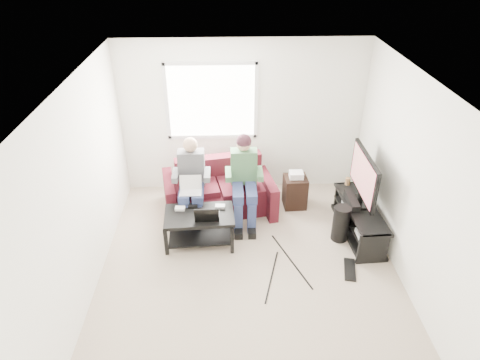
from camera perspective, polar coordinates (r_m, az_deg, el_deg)
name	(u,v)px	position (r m, az deg, el deg)	size (l,w,h in m)	color
floor	(249,272)	(5.92, 1.20, -12.13)	(4.50, 4.50, 0.00)	tan
ceiling	(252,85)	(4.57, 1.56, 12.51)	(4.50, 4.50, 0.00)	white
wall_back	(242,118)	(7.13, 0.32, 8.26)	(4.50, 4.50, 0.00)	white
wall_front	(267,351)	(3.44, 3.63, -21.81)	(4.50, 4.50, 0.00)	white
wall_left	(82,194)	(5.40, -20.36, -1.75)	(4.50, 4.50, 0.00)	white
wall_right	(414,187)	(5.60, 22.24, -0.93)	(4.50, 4.50, 0.00)	white
window	(211,102)	(7.00, -3.83, 10.40)	(1.48, 0.04, 1.28)	white
sofa	(219,192)	(6.96, -2.86, -1.59)	(1.88, 1.07, 0.81)	#4A121D
person_left	(191,179)	(6.51, -6.49, 0.11)	(0.40, 0.71, 1.33)	navy
person_right	(244,174)	(6.48, 0.55, 0.78)	(0.40, 0.71, 1.38)	navy
laptop_silver	(191,189)	(6.33, -6.61, -1.17)	(0.32, 0.22, 0.24)	silver
coffee_table	(200,221)	(6.22, -5.42, -5.50)	(1.02, 0.66, 0.49)	black
laptop_black	(207,210)	(6.00, -4.42, -4.02)	(0.34, 0.24, 0.24)	black
controller_a	(180,208)	(6.25, -8.00, -3.78)	(0.14, 0.09, 0.04)	silver
controller_b	(193,206)	(6.29, -6.32, -3.45)	(0.14, 0.09, 0.04)	black
controller_c	(220,206)	(6.24, -2.67, -3.55)	(0.14, 0.09, 0.04)	gray
tv_stand	(359,221)	(6.70, 15.57, -5.28)	(0.50, 1.43, 0.47)	black
tv	(364,176)	(6.40, 16.19, 0.47)	(0.12, 1.10, 0.81)	black
soundbar	(352,200)	(6.57, 14.71, -2.63)	(0.12, 0.50, 0.10)	black
drink_cup	(348,181)	(7.02, 14.17, -0.17)	(0.08, 0.08, 0.12)	#986D41
console_white	(367,234)	(6.36, 16.61, -6.88)	(0.30, 0.22, 0.06)	silver
console_grey	(354,205)	(6.89, 14.99, -3.28)	(0.34, 0.26, 0.08)	gray
console_black	(360,219)	(6.62, 15.77, -5.01)	(0.38, 0.30, 0.07)	black
subwoofer	(341,223)	(6.46, 13.30, -5.66)	(0.25, 0.25, 0.56)	black
keyboard_floor	(350,269)	(6.12, 14.43, -11.47)	(0.15, 0.44, 0.02)	black
end_table	(295,191)	(7.08, 7.34, -1.43)	(0.36, 0.36, 0.64)	black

